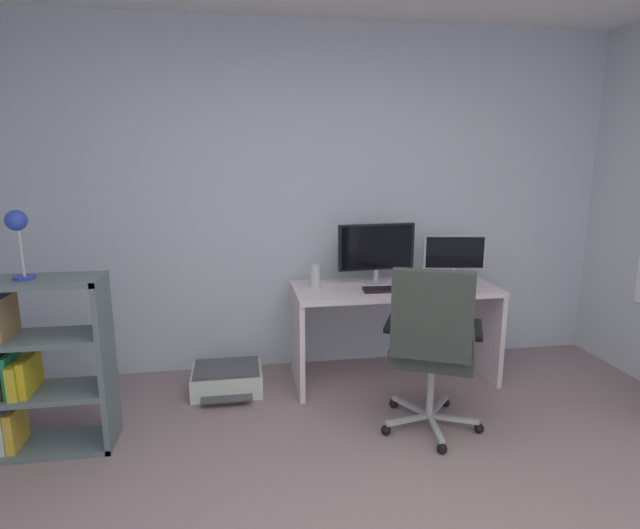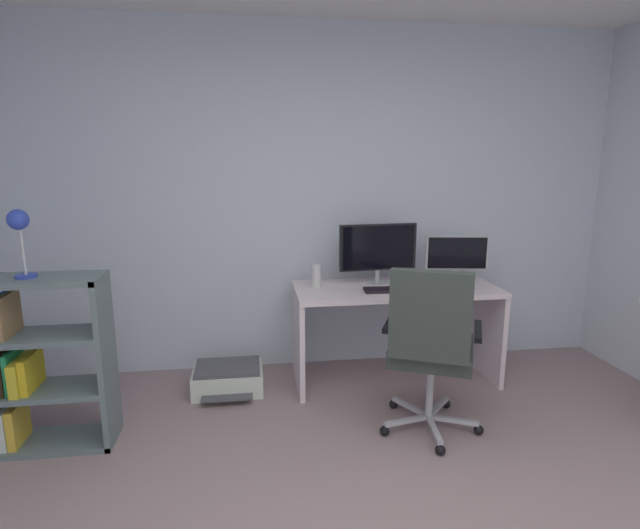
% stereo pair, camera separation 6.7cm
% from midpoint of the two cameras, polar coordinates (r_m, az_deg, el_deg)
% --- Properties ---
extents(wall_back, '(4.69, 0.10, 2.62)m').
position_cam_midpoint_polar(wall_back, '(3.94, -1.06, 7.23)').
color(wall_back, silver).
rests_on(wall_back, ground).
extents(desk, '(1.48, 0.61, 0.72)m').
position_cam_midpoint_polar(desk, '(3.75, 7.89, -5.25)').
color(desk, silver).
rests_on(desk, ground).
extents(monitor_main, '(0.59, 0.18, 0.45)m').
position_cam_midpoint_polar(monitor_main, '(3.73, 5.93, 1.78)').
color(monitor_main, '#B2B5B7').
rests_on(monitor_main, desk).
extents(monitor_secondary, '(0.47, 0.18, 0.35)m').
position_cam_midpoint_polar(monitor_secondary, '(3.94, 14.53, 1.12)').
color(monitor_secondary, '#B2B5B7').
rests_on(monitor_secondary, desk).
extents(keyboard, '(0.35, 0.15, 0.02)m').
position_cam_midpoint_polar(keyboard, '(3.57, 7.13, -2.83)').
color(keyboard, black).
rests_on(keyboard, desk).
extents(computer_mouse, '(0.07, 0.11, 0.03)m').
position_cam_midpoint_polar(computer_mouse, '(3.66, 10.97, -2.47)').
color(computer_mouse, black).
rests_on(computer_mouse, desk).
extents(desktop_speaker, '(0.07, 0.07, 0.17)m').
position_cam_midpoint_polar(desktop_speaker, '(3.63, -1.10, -1.28)').
color(desktop_speaker, silver).
rests_on(desktop_speaker, desk).
extents(office_chair, '(0.65, 0.69, 1.05)m').
position_cam_midpoint_polar(office_chair, '(3.02, 11.98, -8.63)').
color(office_chair, '#B7BABC').
rests_on(office_chair, ground).
extents(bookshelf, '(0.75, 0.31, 1.00)m').
position_cam_midpoint_polar(bookshelf, '(3.31, -31.22, -10.16)').
color(bookshelf, slate).
rests_on(bookshelf, ground).
extents(desk_lamp, '(0.12, 0.11, 0.37)m').
position_cam_midpoint_polar(desk_lamp, '(3.10, -31.68, 3.50)').
color(desk_lamp, '#2C43B5').
rests_on(desk_lamp, bookshelf).
extents(printer, '(0.49, 0.45, 0.19)m').
position_cam_midpoint_polar(printer, '(3.75, -11.03, -12.67)').
color(printer, silver).
rests_on(printer, ground).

